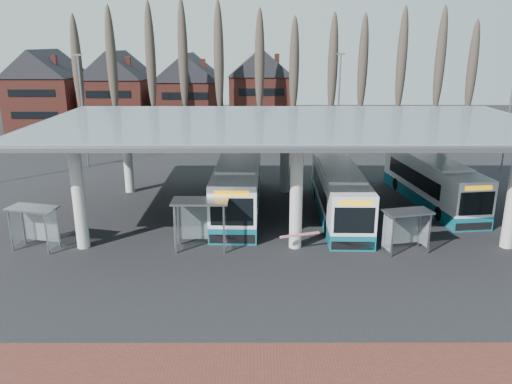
{
  "coord_description": "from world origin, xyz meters",
  "views": [
    {
      "loc": [
        -2.26,
        -23.74,
        11.12
      ],
      "look_at": [
        -2.21,
        7.0,
        1.91
      ],
      "focal_mm": 35.0,
      "sensor_mm": 36.0,
      "label": 1
    }
  ],
  "objects_px": {
    "bus_3": "(431,182)",
    "shelter_0": "(35,218)",
    "bus_2": "(339,193)",
    "shelter_2": "(406,222)",
    "shelter_1": "(201,213)",
    "bus_1": "(239,185)"
  },
  "relations": [
    {
      "from": "shelter_1",
      "to": "bus_3",
      "type": "bearing_deg",
      "value": 28.39
    },
    {
      "from": "bus_3",
      "to": "shelter_2",
      "type": "height_order",
      "value": "bus_3"
    },
    {
      "from": "shelter_1",
      "to": "shelter_2",
      "type": "relative_size",
      "value": 1.11
    },
    {
      "from": "bus_1",
      "to": "bus_2",
      "type": "distance_m",
      "value": 6.84
    },
    {
      "from": "bus_1",
      "to": "shelter_1",
      "type": "bearing_deg",
      "value": -103.64
    },
    {
      "from": "bus_2",
      "to": "shelter_2",
      "type": "height_order",
      "value": "bus_2"
    },
    {
      "from": "bus_1",
      "to": "bus_2",
      "type": "xyz_separation_m",
      "value": [
        6.68,
        -1.49,
        -0.15
      ]
    },
    {
      "from": "shelter_0",
      "to": "shelter_1",
      "type": "distance_m",
      "value": 9.24
    },
    {
      "from": "bus_2",
      "to": "bus_3",
      "type": "distance_m",
      "value": 7.68
    },
    {
      "from": "shelter_1",
      "to": "shelter_2",
      "type": "distance_m",
      "value": 11.3
    },
    {
      "from": "shelter_0",
      "to": "shelter_1",
      "type": "bearing_deg",
      "value": 13.81
    },
    {
      "from": "bus_2",
      "to": "shelter_0",
      "type": "relative_size",
      "value": 4.16
    },
    {
      "from": "bus_1",
      "to": "bus_3",
      "type": "bearing_deg",
      "value": 7.47
    },
    {
      "from": "bus_1",
      "to": "shelter_2",
      "type": "relative_size",
      "value": 4.73
    },
    {
      "from": "bus_2",
      "to": "shelter_1",
      "type": "distance_m",
      "value": 10.18
    },
    {
      "from": "bus_1",
      "to": "shelter_1",
      "type": "height_order",
      "value": "bus_1"
    },
    {
      "from": "bus_3",
      "to": "shelter_1",
      "type": "distance_m",
      "value": 17.79
    },
    {
      "from": "bus_1",
      "to": "shelter_1",
      "type": "relative_size",
      "value": 4.25
    },
    {
      "from": "bus_2",
      "to": "shelter_0",
      "type": "xyz_separation_m",
      "value": [
        -17.81,
        -5.5,
        0.22
      ]
    },
    {
      "from": "bus_3",
      "to": "shelter_0",
      "type": "xyz_separation_m",
      "value": [
        -24.93,
        -8.4,
        0.24
      ]
    },
    {
      "from": "bus_3",
      "to": "shelter_2",
      "type": "xyz_separation_m",
      "value": [
        -4.4,
        -8.83,
        0.19
      ]
    },
    {
      "from": "bus_3",
      "to": "bus_1",
      "type": "bearing_deg",
      "value": 178.92
    }
  ]
}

